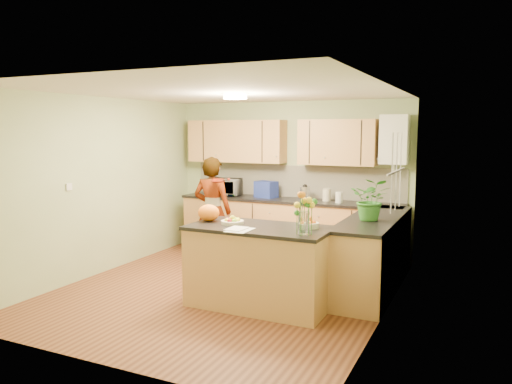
% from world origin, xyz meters
% --- Properties ---
extents(floor, '(4.50, 4.50, 0.00)m').
position_xyz_m(floor, '(0.00, 0.00, 0.00)').
color(floor, '#512817').
rests_on(floor, ground).
extents(ceiling, '(4.00, 4.50, 0.02)m').
position_xyz_m(ceiling, '(0.00, 0.00, 2.50)').
color(ceiling, silver).
rests_on(ceiling, wall_back).
extents(wall_back, '(4.00, 0.02, 2.50)m').
position_xyz_m(wall_back, '(0.00, 2.25, 1.25)').
color(wall_back, '#91A273').
rests_on(wall_back, floor).
extents(wall_front, '(4.00, 0.02, 2.50)m').
position_xyz_m(wall_front, '(0.00, -2.25, 1.25)').
color(wall_front, '#91A273').
rests_on(wall_front, floor).
extents(wall_left, '(0.02, 4.50, 2.50)m').
position_xyz_m(wall_left, '(-2.00, 0.00, 1.25)').
color(wall_left, '#91A273').
rests_on(wall_left, floor).
extents(wall_right, '(0.02, 4.50, 2.50)m').
position_xyz_m(wall_right, '(2.00, 0.00, 1.25)').
color(wall_right, '#91A273').
rests_on(wall_right, floor).
extents(back_counter, '(3.64, 0.62, 0.94)m').
position_xyz_m(back_counter, '(0.10, 1.95, 0.47)').
color(back_counter, '#B18047').
rests_on(back_counter, floor).
extents(right_counter, '(0.62, 2.24, 0.94)m').
position_xyz_m(right_counter, '(1.70, 0.85, 0.47)').
color(right_counter, '#B18047').
rests_on(right_counter, floor).
extents(splashback, '(3.60, 0.02, 0.52)m').
position_xyz_m(splashback, '(0.10, 2.23, 1.20)').
color(splashback, silver).
rests_on(splashback, back_counter).
extents(upper_cabinets, '(3.20, 0.34, 0.70)m').
position_xyz_m(upper_cabinets, '(-0.18, 2.08, 1.85)').
color(upper_cabinets, '#B18047').
rests_on(upper_cabinets, wall_back).
extents(boiler, '(0.40, 0.30, 0.86)m').
position_xyz_m(boiler, '(1.70, 2.09, 1.90)').
color(boiler, white).
rests_on(boiler, wall_back).
extents(window_right, '(0.01, 1.30, 1.05)m').
position_xyz_m(window_right, '(1.99, 0.60, 1.55)').
color(window_right, white).
rests_on(window_right, wall_right).
extents(light_switch, '(0.02, 0.09, 0.09)m').
position_xyz_m(light_switch, '(-1.99, -0.60, 1.30)').
color(light_switch, white).
rests_on(light_switch, wall_left).
extents(ceiling_lamp, '(0.30, 0.30, 0.07)m').
position_xyz_m(ceiling_lamp, '(0.00, 0.30, 2.46)').
color(ceiling_lamp, '#FFEABF').
rests_on(ceiling_lamp, ceiling).
extents(peninsula_island, '(1.64, 0.84, 0.94)m').
position_xyz_m(peninsula_island, '(0.63, -0.32, 0.47)').
color(peninsula_island, '#B18047').
rests_on(peninsula_island, floor).
extents(fruit_dish, '(0.27, 0.27, 0.09)m').
position_xyz_m(fruit_dish, '(0.28, -0.32, 0.98)').
color(fruit_dish, beige).
rests_on(fruit_dish, peninsula_island).
extents(orange_bowl, '(0.21, 0.21, 0.12)m').
position_xyz_m(orange_bowl, '(1.18, -0.17, 0.99)').
color(orange_bowl, beige).
rests_on(orange_bowl, peninsula_island).
extents(flower_vase, '(0.28, 0.28, 0.52)m').
position_xyz_m(flower_vase, '(1.23, -0.50, 1.29)').
color(flower_vase, silver).
rests_on(flower_vase, peninsula_island).
extents(orange_bag, '(0.33, 0.31, 0.20)m').
position_xyz_m(orange_bag, '(-0.07, -0.27, 1.04)').
color(orange_bag, orange).
rests_on(orange_bag, peninsula_island).
extents(papers, '(0.24, 0.32, 0.01)m').
position_xyz_m(papers, '(0.53, -0.62, 0.95)').
color(papers, white).
rests_on(papers, peninsula_island).
extents(violinist, '(0.62, 0.43, 1.64)m').
position_xyz_m(violinist, '(-0.77, 1.02, 0.82)').
color(violinist, tan).
rests_on(violinist, floor).
extents(violin, '(0.57, 0.49, 0.14)m').
position_xyz_m(violin, '(-0.57, 0.80, 1.31)').
color(violin, '#4A0A04').
rests_on(violin, violinist).
extents(microwave, '(0.57, 0.43, 0.29)m').
position_xyz_m(microwave, '(-1.04, 1.92, 1.08)').
color(microwave, white).
rests_on(microwave, back_counter).
extents(blue_box, '(0.38, 0.32, 0.27)m').
position_xyz_m(blue_box, '(-0.31, 1.99, 1.07)').
color(blue_box, navy).
rests_on(blue_box, back_counter).
extents(kettle, '(0.15, 0.15, 0.29)m').
position_xyz_m(kettle, '(0.37, 1.96, 1.06)').
color(kettle, silver).
rests_on(kettle, back_counter).
extents(jar_cream, '(0.14, 0.14, 0.19)m').
position_xyz_m(jar_cream, '(0.71, 2.00, 1.03)').
color(jar_cream, beige).
rests_on(jar_cream, back_counter).
extents(jar_white, '(0.14, 0.14, 0.16)m').
position_xyz_m(jar_white, '(0.94, 1.88, 1.02)').
color(jar_white, white).
rests_on(jar_white, back_counter).
extents(potted_plant, '(0.49, 0.43, 0.52)m').
position_xyz_m(potted_plant, '(1.70, 0.60, 1.20)').
color(potted_plant, '#307527').
rests_on(potted_plant, right_counter).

